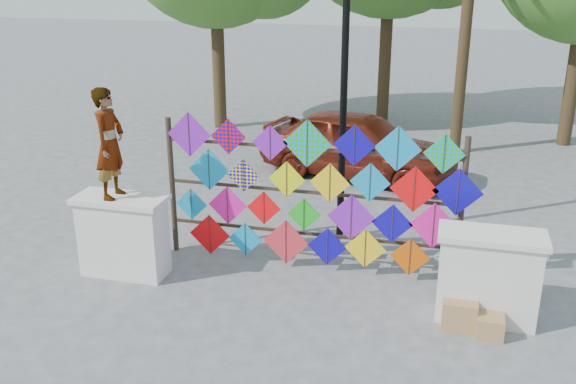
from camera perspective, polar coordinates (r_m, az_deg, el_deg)
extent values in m
plane|color=gray|center=(9.75, 0.74, -8.51)|extent=(80.00, 80.00, 0.00)
cube|color=white|center=(10.24, -14.40, -4.00)|extent=(1.30, 0.55, 1.20)
cube|color=white|center=(10.00, -14.71, -0.64)|extent=(1.40, 0.65, 0.08)
cube|color=white|center=(9.11, 17.32, -7.42)|extent=(1.30, 0.55, 1.20)
cube|color=white|center=(8.84, 17.75, -3.73)|extent=(1.40, 0.65, 0.08)
cylinder|color=#32251C|center=(10.69, -10.25, 0.54)|extent=(0.09, 0.09, 2.30)
cylinder|color=#32251C|center=(9.78, 15.13, -1.72)|extent=(0.09, 0.09, 2.30)
cube|color=#32251C|center=(10.21, 1.83, -3.71)|extent=(4.60, 0.04, 0.04)
cube|color=#32251C|center=(9.95, 1.87, -0.02)|extent=(4.60, 0.04, 0.04)
cube|color=#32251C|center=(9.73, 1.92, 3.86)|extent=(4.60, 0.04, 0.04)
cube|color=purple|center=(10.22, -8.79, 5.07)|extent=(0.72, 0.01, 0.72)
cube|color=#32251C|center=(10.21, -8.82, 5.05)|extent=(0.01, 0.01, 0.71)
cube|color=#1007AC|center=(9.99, -5.33, 4.92)|extent=(0.57, 0.01, 0.57)
cube|color=#32251C|center=(9.98, -5.36, 4.90)|extent=(0.01, 0.01, 0.56)
cube|color=purple|center=(9.80, -1.60, 4.39)|extent=(0.57, 0.01, 0.57)
cube|color=#32251C|center=(9.79, -1.62, 4.37)|extent=(0.01, 0.01, 0.56)
cube|color=#16B81B|center=(9.65, 1.71, 4.33)|extent=(0.75, 0.01, 0.75)
cube|color=#32251C|center=(9.64, 1.70, 4.32)|extent=(0.01, 0.01, 0.74)
cube|color=#1007AC|center=(9.52, 5.90, 4.15)|extent=(0.64, 0.01, 0.64)
cube|color=#32251C|center=(9.51, 5.89, 4.13)|extent=(0.01, 0.01, 0.62)
cube|color=#0D94D1|center=(9.45, 9.73, 3.82)|extent=(0.69, 0.01, 0.69)
cube|color=#32251C|center=(9.44, 9.72, 3.80)|extent=(0.01, 0.01, 0.68)
cube|color=#0D94D1|center=(9.44, 13.72, 3.30)|extent=(0.60, 0.01, 0.60)
cube|color=#32251C|center=(9.42, 13.72, 3.28)|extent=(0.01, 0.01, 0.59)
cube|color=#0D94D1|center=(10.22, -7.04, 1.99)|extent=(0.69, 0.01, 0.69)
cube|color=#32251C|center=(10.21, -7.06, 1.97)|extent=(0.01, 0.01, 0.68)
cube|color=yellow|center=(10.05, -3.97, 1.47)|extent=(0.54, 0.01, 0.54)
cube|color=#32251C|center=(10.03, -3.99, 1.45)|extent=(0.01, 0.01, 0.53)
cube|color=#E4EE09|center=(9.86, -0.12, 1.15)|extent=(0.58, 0.01, 0.58)
cube|color=#32251C|center=(9.85, -0.14, 1.13)|extent=(0.01, 0.01, 0.57)
cube|color=yellow|center=(9.72, 3.74, 0.81)|extent=(0.62, 0.01, 0.62)
cube|color=#32251C|center=(9.71, 3.73, 0.78)|extent=(0.01, 0.01, 0.61)
cube|color=#0D94D1|center=(9.61, 7.30, 0.86)|extent=(0.61, 0.01, 0.61)
cube|color=#32251C|center=(9.60, 7.29, 0.83)|extent=(0.01, 0.01, 0.60)
cube|color=#F50A0E|center=(9.58, 11.16, 0.23)|extent=(0.72, 0.01, 0.72)
cube|color=#32251C|center=(9.57, 11.16, 0.20)|extent=(0.01, 0.01, 0.71)
cube|color=#1007AC|center=(9.57, 14.86, -0.02)|extent=(0.73, 0.01, 0.73)
cube|color=#32251C|center=(9.56, 14.86, -0.04)|extent=(0.01, 0.01, 0.71)
cube|color=#0D94D1|center=(10.50, -8.58, -1.08)|extent=(0.54, 0.01, 0.54)
cube|color=#32251C|center=(10.49, -8.60, -1.10)|extent=(0.01, 0.01, 0.53)
cube|color=#F01699|center=(10.27, -5.39, -1.19)|extent=(0.65, 0.01, 0.65)
cube|color=#32251C|center=(10.26, -5.41, -1.21)|extent=(0.01, 0.01, 0.64)
cube|color=#F50A0E|center=(10.08, -2.16, -1.43)|extent=(0.56, 0.01, 0.56)
cube|color=#32251C|center=(10.07, -2.18, -1.46)|extent=(0.01, 0.01, 0.55)
cube|color=#16B81B|center=(9.94, 1.43, -2.01)|extent=(0.53, 0.01, 0.53)
cube|color=#32251C|center=(9.93, 1.41, -2.03)|extent=(0.01, 0.01, 0.52)
cube|color=purple|center=(9.81, 5.64, -2.27)|extent=(0.74, 0.01, 0.74)
cube|color=#32251C|center=(9.80, 5.62, -2.30)|extent=(0.01, 0.01, 0.73)
cube|color=#1007AC|center=(9.76, 9.25, -2.79)|extent=(0.62, 0.01, 0.62)
cube|color=#32251C|center=(9.75, 9.24, -2.82)|extent=(0.01, 0.01, 0.61)
cube|color=#F01699|center=(9.72, 12.80, -2.94)|extent=(0.73, 0.01, 0.73)
cube|color=#32251C|center=(9.71, 12.80, -2.96)|extent=(0.01, 0.01, 0.71)
cube|color=#F50A0E|center=(10.54, -6.96, -3.77)|extent=(0.69, 0.01, 0.69)
cube|color=#32251C|center=(10.53, -6.98, -3.79)|extent=(0.01, 0.01, 0.68)
cube|color=#0D94D1|center=(10.35, -3.81, -4.20)|extent=(0.56, 0.01, 0.56)
cube|color=#32251C|center=(10.34, -3.83, -4.23)|extent=(0.01, 0.01, 0.55)
cube|color=red|center=(10.16, -0.18, -4.47)|extent=(0.75, 0.01, 0.75)
cube|color=#32251C|center=(10.15, -0.20, -4.50)|extent=(0.01, 0.01, 0.74)
cube|color=#1007AC|center=(10.03, 3.50, -4.86)|extent=(0.63, 0.01, 0.63)
cube|color=#32251C|center=(10.02, 3.49, -4.89)|extent=(0.01, 0.01, 0.61)
cube|color=yellow|center=(9.93, 6.88, -5.02)|extent=(0.64, 0.01, 0.64)
cube|color=#32251C|center=(9.92, 6.87, -5.04)|extent=(0.01, 0.01, 0.63)
cube|color=#DB5206|center=(9.91, 10.78, -5.70)|extent=(0.60, 0.01, 0.60)
cube|color=#32251C|center=(9.90, 10.78, -5.73)|extent=(0.01, 0.01, 0.59)
cube|color=#E4EE09|center=(9.88, 14.35, -5.73)|extent=(0.54, 0.01, 0.54)
cube|color=#32251C|center=(9.87, 14.35, -5.76)|extent=(0.01, 0.01, 0.53)
cylinder|color=#48341F|center=(18.71, -6.20, 11.52)|extent=(0.36, 0.36, 3.85)
cylinder|color=#48341F|center=(19.60, 8.64, 12.20)|extent=(0.36, 0.36, 4.12)
cylinder|color=#48341F|center=(18.30, 24.00, 9.30)|extent=(0.36, 0.36, 3.58)
cylinder|color=#48341F|center=(16.44, 15.40, 12.67)|extent=(0.28, 0.28, 5.50)
imported|color=#99999E|center=(9.78, -15.58, 4.18)|extent=(0.40, 0.61, 1.66)
imported|color=maroon|center=(14.46, 6.29, 4.23)|extent=(4.70, 2.79, 1.50)
cylinder|color=black|center=(10.77, 4.91, 6.22)|extent=(0.12, 0.12, 4.20)
cube|color=#AF7854|center=(9.02, 14.99, -10.32)|extent=(0.45, 0.40, 0.40)
cube|color=#AF7854|center=(8.94, 17.51, -11.33)|extent=(0.35, 0.32, 0.29)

